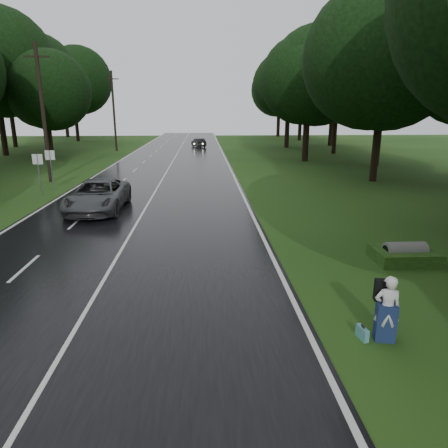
{
  "coord_description": "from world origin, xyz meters",
  "views": [
    {
      "loc": [
        3.26,
        -11.45,
        5.33
      ],
      "look_at": [
        4.03,
        3.53,
        1.1
      ],
      "focal_mm": 32.41,
      "sensor_mm": 36.0,
      "label": 1
    }
  ],
  "objects": [
    {
      "name": "lane_center",
      "position": [
        0.0,
        20.0,
        0.04
      ],
      "size": [
        0.12,
        140.0,
        0.01
      ],
      "primitive_type": "cube",
      "color": "silver",
      "rests_on": "road"
    },
    {
      "name": "tree_left_f",
      "position": [
        -17.92,
        46.75,
        0.0
      ],
      "size": [
        10.4,
        10.4,
        16.24
      ],
      "primitive_type": null,
      "color": "black",
      "rests_on": "ground"
    },
    {
      "name": "hitchhiker",
      "position": [
        7.54,
        -3.04,
        0.77
      ],
      "size": [
        0.67,
        0.62,
        1.66
      ],
      "color": "silver",
      "rests_on": "ground"
    },
    {
      "name": "road",
      "position": [
        0.0,
        20.0,
        0.02
      ],
      "size": [
        12.0,
        140.0,
        0.04
      ],
      "primitive_type": "cube",
      "color": "black",
      "rests_on": "ground"
    },
    {
      "name": "far_car",
      "position": [
        2.64,
        50.28,
        0.66
      ],
      "size": [
        2.35,
        4.0,
        1.24
      ],
      "primitive_type": "imported",
      "rotation": [
        0.0,
        0.0,
        3.43
      ],
      "color": "black",
      "rests_on": "road"
    },
    {
      "name": "road_sign_b",
      "position": [
        -7.2,
        16.96,
        0.0
      ],
      "size": [
        0.65,
        0.1,
        2.7
      ],
      "primitive_type": null,
      "color": "white",
      "rests_on": "ground"
    },
    {
      "name": "tree_right_d",
      "position": [
        16.5,
        19.25,
        0.0
      ],
      "size": [
        9.86,
        9.86,
        15.4
      ],
      "primitive_type": null,
      "color": "black",
      "rests_on": "ground"
    },
    {
      "name": "tree_right_f",
      "position": [
        15.72,
        49.08,
        0.0
      ],
      "size": [
        10.5,
        10.5,
        16.41
      ],
      "primitive_type": null,
      "color": "black",
      "rests_on": "ground"
    },
    {
      "name": "tree_right_e",
      "position": [
        14.34,
        32.32,
        0.0
      ],
      "size": [
        9.49,
        9.49,
        14.82
      ],
      "primitive_type": null,
      "color": "black",
      "rests_on": "ground"
    },
    {
      "name": "culvert",
      "position": [
        10.57,
        2.08,
        0.0
      ],
      "size": [
        1.46,
        0.73,
        0.73
      ],
      "primitive_type": "cylinder",
      "rotation": [
        0.0,
        1.57,
        0.0
      ],
      "color": "slate",
      "rests_on": "ground"
    },
    {
      "name": "grey_car",
      "position": [
        -2.48,
        10.47,
        0.86
      ],
      "size": [
        2.74,
        5.92,
        1.64
      ],
      "primitive_type": "imported",
      "rotation": [
        0.0,
        0.0,
        6.28
      ],
      "color": "#45474A",
      "rests_on": "road"
    },
    {
      "name": "suitcase",
      "position": [
        7.04,
        -2.98,
        0.15
      ],
      "size": [
        0.19,
        0.44,
        0.3
      ],
      "primitive_type": "cube",
      "rotation": [
        0.0,
        0.0,
        0.17
      ],
      "color": "teal",
      "rests_on": "ground"
    },
    {
      "name": "utility_pole_far",
      "position": [
        -8.5,
        44.99,
        0.0
      ],
      "size": [
        1.8,
        0.28,
        10.31
      ],
      "primitive_type": null,
      "color": "black",
      "rests_on": "ground"
    },
    {
      "name": "utility_pole_mid",
      "position": [
        -8.5,
        20.12,
        0.0
      ],
      "size": [
        1.8,
        0.28,
        10.03
      ],
      "primitive_type": null,
      "color": "black",
      "rests_on": "ground"
    },
    {
      "name": "ground",
      "position": [
        0.0,
        0.0,
        0.0
      ],
      "size": [
        160.0,
        160.0,
        0.0
      ],
      "primitive_type": "plane",
      "color": "#254915",
      "rests_on": "ground"
    },
    {
      "name": "road_sign_a",
      "position": [
        -7.2,
        14.8,
        0.0
      ],
      "size": [
        0.64,
        0.1,
        2.67
      ],
      "primitive_type": null,
      "color": "white",
      "rests_on": "ground"
    },
    {
      "name": "tree_left_e",
      "position": [
        -14.01,
        35.99,
        0.0
      ],
      "size": [
        8.05,
        8.05,
        12.58
      ],
      "primitive_type": null,
      "color": "black",
      "rests_on": "ground"
    }
  ]
}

